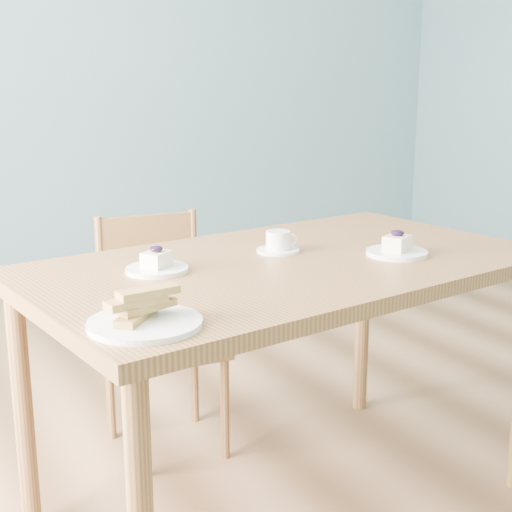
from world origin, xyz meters
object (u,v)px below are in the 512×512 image
Objects in this scene: cheesecake_plate_near at (397,249)px; dining_table at (288,287)px; coffee_cup at (278,243)px; dining_chair at (161,332)px; biscotti_plate at (145,316)px; cheesecake_plate_far at (157,265)px.

dining_table is at bearing 161.60° from cheesecake_plate_near.
cheesecake_plate_near reaches higher than coffee_cup.
biscotti_plate is (-0.37, -0.87, 0.38)m from dining_chair.
cheesecake_plate_near is at bearing -25.88° from dining_table.
dining_table is 0.14m from coffee_cup.
coffee_cup is 0.53× the size of biscotti_plate.
cheesecake_plate_near reaches higher than dining_table.
dining_table is at bearing -67.60° from dining_chair.
biscotti_plate is at bearing -120.43° from coffee_cup.
dining_table is 9.30× the size of cheesecake_plate_far.
coffee_cup is at bearing 144.57° from cheesecake_plate_near.
cheesecake_plate_far is (-0.36, 0.06, 0.09)m from dining_table.
cheesecake_plate_far is 0.39m from coffee_cup.
cheesecake_plate_near is at bearing 15.04° from biscotti_plate.
dining_chair is at bearing 100.66° from dining_table.
dining_chair is at bearing 126.84° from cheesecake_plate_near.
dining_chair reaches higher than dining_table.
dining_table is 0.38m from cheesecake_plate_far.
cheesecake_plate_far reaches higher than dining_chair.
biscotti_plate is (-0.57, -0.42, -0.00)m from coffee_cup.
dining_chair is at bearing 68.58° from cheesecake_plate_far.
cheesecake_plate_far is at bearing 162.94° from dining_table.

